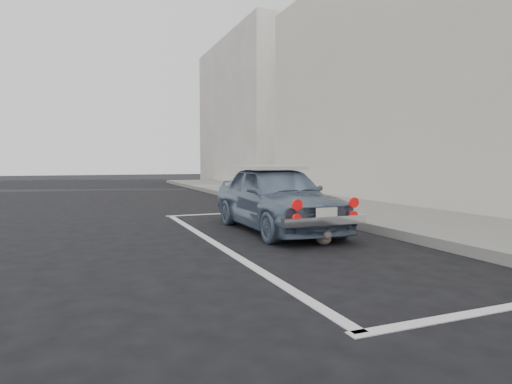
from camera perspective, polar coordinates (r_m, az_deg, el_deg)
ground at (r=4.12m, az=20.17°, el=-13.08°), size 80.00×80.00×0.00m
sidewalk at (r=7.73m, az=27.87°, el=-4.78°), size 2.80×40.00×0.15m
shop_building at (r=11.57m, az=30.95°, el=14.88°), size 3.50×18.00×7.00m
building_far at (r=24.77m, az=-0.54°, el=10.51°), size 3.50×10.00×8.00m
pline_rear at (r=4.15m, az=30.24°, el=-13.19°), size 3.00×0.12×0.01m
pline_front at (r=9.99m, az=-3.39°, el=-2.84°), size 3.00×0.12×0.01m
pline_side at (r=6.27m, az=-5.31°, el=-6.93°), size 0.12×7.00×0.01m
retro_coupe at (r=7.47m, az=2.73°, el=-0.66°), size 1.39×3.42×1.16m
cat at (r=6.26m, az=9.06°, el=-5.99°), size 0.25×0.45×0.24m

